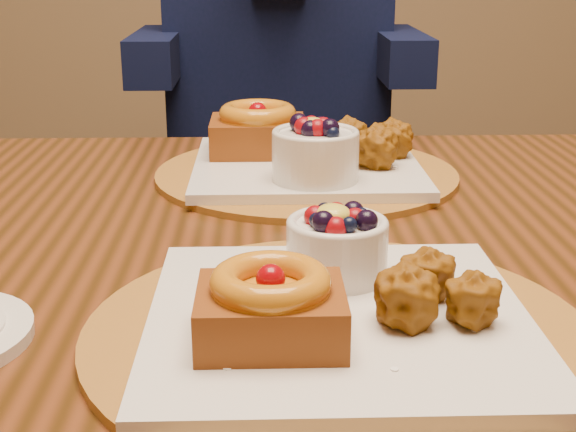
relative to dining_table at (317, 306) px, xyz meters
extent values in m
cube|color=#331D09|center=(0.00, 0.00, 0.06)|extent=(1.60, 0.90, 0.04)
cylinder|color=brown|center=(0.00, -0.22, 0.08)|extent=(0.38, 0.38, 0.01)
cube|color=silver|center=(0.00, -0.22, 0.09)|extent=(0.28, 0.28, 0.01)
cube|color=#512A07|center=(-0.05, -0.26, 0.12)|extent=(0.10, 0.08, 0.04)
torus|color=#A5650A|center=(-0.05, -0.26, 0.14)|extent=(0.08, 0.08, 0.02)
sphere|color=#800207|center=(-0.05, -0.26, 0.14)|extent=(0.02, 0.02, 0.02)
sphere|color=#895009|center=(0.07, -0.20, 0.12)|extent=(0.04, 0.04, 0.04)
sphere|color=#895009|center=(0.04, -0.24, 0.12)|extent=(0.04, 0.04, 0.04)
sphere|color=#895009|center=(0.09, -0.24, 0.12)|extent=(0.04, 0.04, 0.04)
cylinder|color=silver|center=(0.00, -0.15, 0.12)|extent=(0.08, 0.08, 0.05)
torus|color=silver|center=(0.00, -0.15, 0.14)|extent=(0.08, 0.08, 0.01)
ellipsoid|color=yellow|center=(0.00, -0.15, 0.15)|extent=(0.03, 0.03, 0.02)
cylinder|color=brown|center=(0.00, 0.22, 0.08)|extent=(0.38, 0.38, 0.01)
cube|color=silver|center=(0.00, 0.22, 0.09)|extent=(0.28, 0.28, 0.01)
cube|color=#512A07|center=(-0.06, 0.27, 0.12)|extent=(0.12, 0.10, 0.04)
torus|color=#A5650A|center=(-0.06, 0.27, 0.15)|extent=(0.10, 0.10, 0.02)
sphere|color=#800207|center=(-0.06, 0.27, 0.15)|extent=(0.02, 0.02, 0.02)
sphere|color=#895009|center=(0.08, 0.19, 0.12)|extent=(0.05, 0.05, 0.05)
sphere|color=#895009|center=(0.05, 0.25, 0.12)|extent=(0.05, 0.05, 0.05)
sphere|color=#895009|center=(0.11, 0.25, 0.12)|extent=(0.05, 0.05, 0.05)
cylinder|color=silver|center=(0.01, 0.14, 0.13)|extent=(0.10, 0.10, 0.06)
torus|color=silver|center=(0.01, 0.14, 0.15)|extent=(0.10, 0.10, 0.01)
ellipsoid|color=yellow|center=(0.00, 0.14, 0.16)|extent=(0.04, 0.04, 0.02)
cube|color=black|center=(0.05, 0.92, -0.19)|extent=(0.62, 0.62, 0.04)
cylinder|color=black|center=(-0.06, 0.66, -0.45)|extent=(0.04, 0.04, 0.46)
cylinder|color=black|center=(0.32, 0.81, -0.45)|extent=(0.04, 0.04, 0.46)
cylinder|color=black|center=(-0.21, 1.04, -0.45)|extent=(0.04, 0.04, 0.46)
cylinder|color=black|center=(0.17, 1.19, -0.45)|extent=(0.04, 0.04, 0.46)
cube|color=black|center=(-0.03, 1.12, 0.05)|extent=(0.45, 0.21, 0.49)
cube|color=black|center=(-0.02, 0.94, 0.18)|extent=(0.45, 0.24, 0.64)
cube|color=black|center=(-0.26, 0.82, 0.16)|extent=(0.09, 0.32, 0.09)
cube|color=black|center=(0.21, 0.82, 0.16)|extent=(0.09, 0.32, 0.09)
camera|label=1|loc=(-0.05, -0.76, 0.35)|focal=50.00mm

